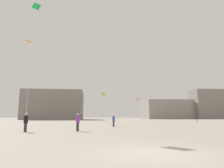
{
  "coord_description": "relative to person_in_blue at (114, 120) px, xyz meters",
  "views": [
    {
      "loc": [
        -2.14,
        -7.69,
        1.42
      ],
      "look_at": [
        0.0,
        19.6,
        5.94
      ],
      "focal_mm": 31.01,
      "sensor_mm": 36.0,
      "label": 1
    }
  ],
  "objects": [
    {
      "name": "kite_crimson_diamond",
      "position": [
        7.05,
        17.95,
        4.38
      ],
      "size": [
        7.61,
        18.9,
        4.45
      ],
      "color": "red"
    },
    {
      "name": "building_centre_hall",
      "position": [
        34.9,
        68.36,
        3.63
      ],
      "size": [
        27.98,
        16.36,
        8.98
      ],
      "color": "gray",
      "rests_on": "ground_plane"
    },
    {
      "name": "ground_plane",
      "position": [
        -0.1,
        -18.16,
        -0.86
      ],
      "size": [
        300.0,
        300.0,
        0.0
      ],
      "primitive_type": "plane",
      "color": "#9E9689"
    },
    {
      "name": "kite_lime_delta",
      "position": [
        -0.88,
        13.81,
        4.86
      ],
      "size": [
        1.49,
        14.88,
        4.91
      ],
      "color": "#8CD12D"
    },
    {
      "name": "building_left_hall",
      "position": [
        -19.1,
        53.88,
        4.73
      ],
      "size": [
        22.58,
        16.96,
        11.19
      ],
      "color": "gray",
      "rests_on": "ground_plane"
    },
    {
      "name": "person_in_black",
      "position": [
        -8.57,
        -7.68,
        0.06
      ],
      "size": [
        0.37,
        0.37,
        1.69
      ],
      "rotation": [
        0.0,
        0.0,
        3.67
      ],
      "color": "#2D2D33",
      "rests_on": "ground_plane"
    },
    {
      "name": "person_in_blue",
      "position": [
        0.0,
        0.0,
        0.0
      ],
      "size": [
        0.34,
        0.34,
        1.58
      ],
      "rotation": [
        0.0,
        0.0,
        3.96
      ],
      "color": "#2D2D33",
      "rests_on": "ground_plane"
    },
    {
      "name": "kite_amber_delta",
      "position": [
        -12.93,
        3.75,
        11.86
      ],
      "size": [
        5.21,
        12.51,
        12.07
      ],
      "color": "yellow"
    },
    {
      "name": "person_in_purple",
      "position": [
        -4.02,
        -7.03,
        0.06
      ],
      "size": [
        0.37,
        0.37,
        1.68
      ],
      "rotation": [
        0.0,
        0.0,
        2.77
      ],
      "color": "#2D2D33",
      "rests_on": "ground_plane"
    },
    {
      "name": "building_right_hall",
      "position": [
        52.9,
        62.79,
        5.97
      ],
      "size": [
        20.17,
        10.03,
        13.67
      ],
      "color": "gray",
      "rests_on": "ground_plane"
    },
    {
      "name": "kite_emerald_delta",
      "position": [
        -9.88,
        -2.98,
        13.63
      ],
      "size": [
        1.99,
        5.36,
        13.97
      ],
      "color": "green"
    },
    {
      "name": "lamppost_east",
      "position": [
        21.24,
        18.56,
        2.53
      ],
      "size": [
        0.36,
        0.36,
        5.07
      ],
      "color": "#2D2D30",
      "rests_on": "ground_plane"
    }
  ]
}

